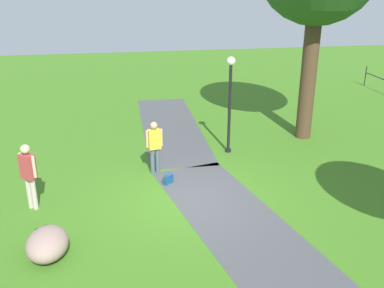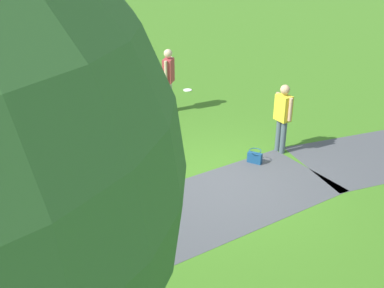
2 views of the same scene
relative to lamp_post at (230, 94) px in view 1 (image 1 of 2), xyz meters
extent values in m
plane|color=#3E741F|center=(3.07, -1.87, -2.02)|extent=(48.00, 48.00, 0.00)
cube|color=#484A4D|center=(-2.93, -1.62, -2.01)|extent=(8.01, 2.24, 0.01)
cube|color=#484A4D|center=(4.97, -0.77, -2.01)|extent=(8.29, 3.89, 0.01)
cylinder|color=#4D3623|center=(-0.95, 3.10, 0.30)|extent=(0.55, 0.55, 4.62)
cylinder|color=black|center=(0.00, 0.00, -1.97)|extent=(0.20, 0.20, 0.10)
cylinder|color=black|center=(0.00, 0.00, -0.54)|extent=(0.10, 0.10, 2.96)
sphere|color=white|center=(0.00, 0.00, 1.08)|extent=(0.28, 0.28, 0.28)
ellipsoid|color=gray|center=(5.08, -5.25, -1.71)|extent=(1.18, 0.89, 0.62)
cylinder|color=#47575D|center=(1.23, -2.53, -1.62)|extent=(0.13, 0.13, 0.79)
cylinder|color=#47575D|center=(1.26, -2.68, -1.62)|extent=(0.13, 0.13, 0.79)
cube|color=yellow|center=(1.24, -2.60, -0.93)|extent=(0.31, 0.40, 0.59)
cylinder|color=tan|center=(1.20, -2.39, -0.90)|extent=(0.08, 0.08, 0.53)
cylinder|color=tan|center=(1.29, -2.82, -0.90)|extent=(0.08, 0.08, 0.53)
sphere|color=tan|center=(1.24, -2.60, -0.49)|extent=(0.21, 0.21, 0.21)
cylinder|color=beige|center=(2.83, -5.98, -1.59)|extent=(0.13, 0.13, 0.86)
cylinder|color=beige|center=(2.92, -5.85, -1.59)|extent=(0.13, 0.13, 0.86)
cube|color=#B03C3E|center=(2.88, -5.91, -0.83)|extent=(0.41, 0.43, 0.65)
cylinder|color=beige|center=(2.75, -6.09, -0.80)|extent=(0.08, 0.08, 0.57)
cylinder|color=beige|center=(3.01, -5.73, -0.80)|extent=(0.08, 0.08, 0.57)
sphere|color=beige|center=(2.88, -5.91, -0.36)|extent=(0.23, 0.23, 0.23)
cube|color=navy|center=(2.06, -2.30, -1.90)|extent=(0.30, 0.32, 0.24)
torus|color=navy|center=(2.06, -2.30, -1.72)|extent=(0.38, 0.38, 0.02)
cube|color=black|center=(4.58, -5.40, -1.82)|extent=(0.33, 0.34, 0.40)
cube|color=black|center=(4.48, -5.48, -1.90)|extent=(0.16, 0.19, 0.18)
cylinder|color=black|center=(-7.93, 9.63, -1.49)|extent=(0.05, 0.05, 1.05)
camera|label=1|loc=(13.29, -3.54, 3.65)|focal=40.61mm
camera|label=2|loc=(6.61, 5.86, 2.93)|focal=43.98mm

